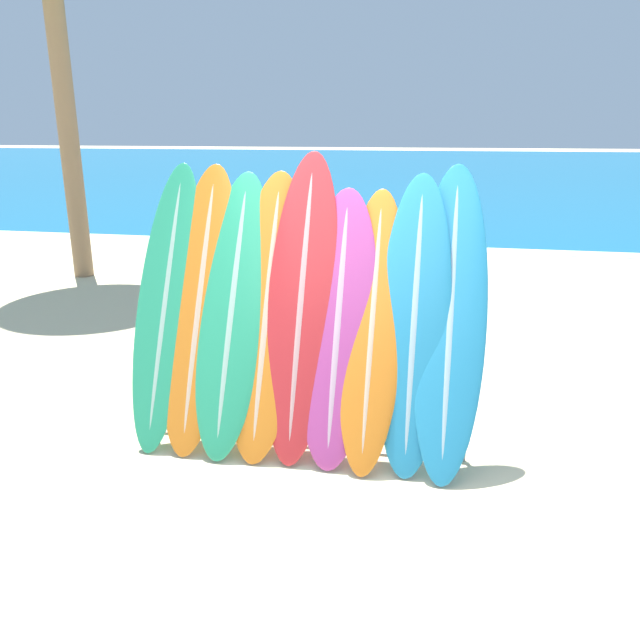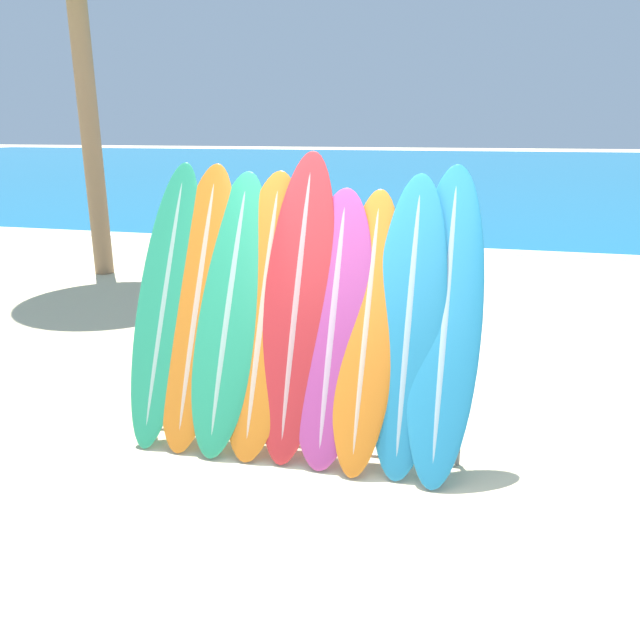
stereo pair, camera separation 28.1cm
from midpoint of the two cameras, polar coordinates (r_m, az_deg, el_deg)
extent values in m
plane|color=beige|center=(4.48, -1.62, -15.77)|extent=(160.00, 160.00, 0.00)
cube|color=#146693|center=(42.94, 10.49, 13.64)|extent=(120.00, 60.00, 0.00)
cube|color=white|center=(13.41, 7.54, 6.58)|extent=(120.00, 0.60, 0.01)
cylinder|color=gray|center=(5.39, -16.79, -5.88)|extent=(0.04, 0.04, 0.79)
cylinder|color=gray|center=(4.80, 11.58, -8.39)|extent=(0.04, 0.04, 0.79)
cylinder|color=gray|center=(4.80, -3.57, -3.22)|extent=(2.59, 0.04, 0.04)
cylinder|color=gray|center=(5.06, -3.43, -10.13)|extent=(2.59, 0.04, 0.04)
ellipsoid|color=#289E70|center=(5.20, -15.39, 1.49)|extent=(0.49, 1.09, 2.17)
ellipsoid|color=#9AC3B3|center=(5.20, -15.39, 1.49)|extent=(0.09, 1.06, 2.09)
ellipsoid|color=orange|center=(5.08, -12.49, 1.30)|extent=(0.55, 1.10, 2.17)
ellipsoid|color=beige|center=(5.08, -12.49, 1.30)|extent=(0.10, 1.06, 2.08)
ellipsoid|color=#289E70|center=(4.97, -9.58, 0.80)|extent=(0.56, 1.12, 2.12)
ellipsoid|color=#9AC3B3|center=(4.97, -9.58, 0.80)|extent=(0.10, 1.09, 2.04)
ellipsoid|color=orange|center=(4.88, -6.50, 0.67)|extent=(0.58, 1.07, 2.12)
ellipsoid|color=beige|center=(4.88, -6.50, 0.67)|extent=(0.10, 1.04, 2.04)
ellipsoid|color=red|center=(4.80, -3.37, 1.45)|extent=(0.55, 1.07, 2.28)
ellipsoid|color=#D19A9C|center=(4.80, -3.37, 1.45)|extent=(0.10, 1.03, 2.19)
ellipsoid|color=#B23D8E|center=(4.72, -0.02, -0.50)|extent=(0.58, 0.97, 2.01)
ellipsoid|color=#CAA1BE|center=(4.72, -0.02, -0.50)|extent=(0.10, 0.94, 1.93)
ellipsoid|color=orange|center=(4.69, 3.10, -0.70)|extent=(0.48, 1.06, 2.00)
ellipsoid|color=beige|center=(4.69, 3.10, -0.70)|extent=(0.09, 1.03, 1.93)
ellipsoid|color=teal|center=(4.66, 6.91, -0.14)|extent=(0.54, 1.01, 2.12)
ellipsoid|color=#98BACC|center=(4.66, 6.91, -0.14)|extent=(0.10, 0.98, 2.04)
ellipsoid|color=teal|center=(4.68, 10.15, 0.20)|extent=(0.53, 1.20, 2.19)
ellipsoid|color=#98BACC|center=(4.68, 10.15, 0.20)|extent=(0.10, 1.16, 2.10)
cylinder|color=beige|center=(7.68, -4.22, 1.87)|extent=(0.12, 0.12, 0.83)
cylinder|color=beige|center=(7.74, -2.96, 2.01)|extent=(0.12, 0.12, 0.83)
cube|color=gold|center=(7.64, -3.63, 4.05)|extent=(0.28, 0.25, 0.25)
cube|color=#2D333D|center=(7.55, -3.69, 7.39)|extent=(0.30, 0.28, 0.65)
sphere|color=beige|center=(7.48, -3.76, 11.02)|extent=(0.24, 0.24, 0.24)
cylinder|color=beige|center=(10.51, -1.73, 5.84)|extent=(0.10, 0.10, 0.75)
cylinder|color=beige|center=(10.63, -2.31, 5.96)|extent=(0.10, 0.10, 0.75)
cube|color=gold|center=(10.52, -2.03, 7.30)|extent=(0.25, 0.23, 0.22)
cube|color=#42996B|center=(10.46, -2.06, 9.49)|extent=(0.27, 0.25, 0.59)
sphere|color=beige|center=(10.41, -2.08, 11.84)|extent=(0.21, 0.21, 0.21)
cylinder|color=#896B4C|center=(11.30, -22.74, 15.67)|extent=(0.31, 0.31, 4.78)
camera|label=1|loc=(0.14, -91.46, -0.45)|focal=35.00mm
camera|label=2|loc=(0.14, 88.54, 0.45)|focal=35.00mm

